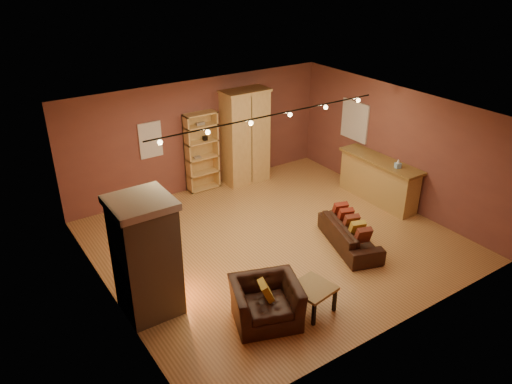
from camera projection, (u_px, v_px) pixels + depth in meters
floor at (275, 241)px, 10.60m from camera, size 7.00×7.00×0.00m
ceiling at (277, 114)px, 9.35m from camera, size 7.00×7.00×0.00m
back_wall at (200, 135)px, 12.40m from camera, size 7.00×0.02×2.80m
left_wall at (104, 231)px, 8.23m from camera, size 0.02×6.50×2.80m
right_wall at (397, 146)px, 11.72m from camera, size 0.02×6.50×2.80m
fireplace at (146, 257)px, 8.17m from camera, size 1.01×0.98×2.12m
back_window at (150, 140)px, 11.67m from camera, size 0.56×0.04×0.86m
bookcase at (201, 151)px, 12.46m from camera, size 0.83×0.32×2.02m
armoire at (245, 136)px, 12.81m from camera, size 1.21×0.68×2.45m
bar_counter at (378, 180)px, 12.07m from camera, size 0.60×2.25×1.08m
tissue_box at (398, 164)px, 11.35m from camera, size 0.15×0.15×0.22m
right_window at (355, 121)px, 12.63m from camera, size 0.05×0.90×1.00m
loveseat at (350, 230)px, 10.27m from camera, size 1.06×1.87×0.75m
armchair at (266, 296)px, 8.16m from camera, size 1.28×1.05×0.97m
coffee_table at (313, 290)px, 8.41m from camera, size 0.74×0.74×0.49m
track_rail at (271, 117)px, 9.55m from camera, size 5.20×0.09×0.13m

